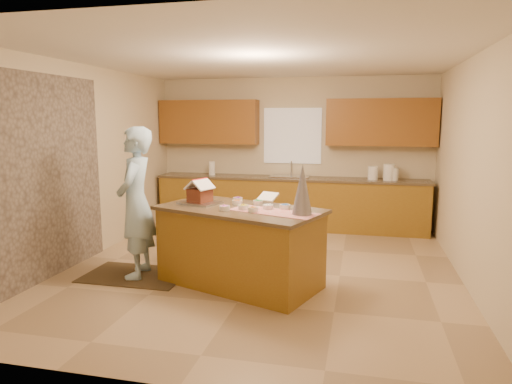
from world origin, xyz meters
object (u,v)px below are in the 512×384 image
boy (136,203)px  gingerbread_house (200,193)px  island_base (240,248)px  tinsel_tree (302,189)px

boy → gingerbread_house: size_ratio=5.15×
island_base → tinsel_tree: tinsel_tree is taller
island_base → boy: bearing=-159.6°
island_base → gingerbread_house: bearing=-174.8°
tinsel_tree → island_base: bearing=163.8°
tinsel_tree → boy: (-2.08, 0.21, -0.27)m
island_base → boy: (-1.32, -0.01, 0.49)m
island_base → tinsel_tree: size_ratio=3.27×
island_base → tinsel_tree: bearing=3.7°
tinsel_tree → boy: size_ratio=0.30×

